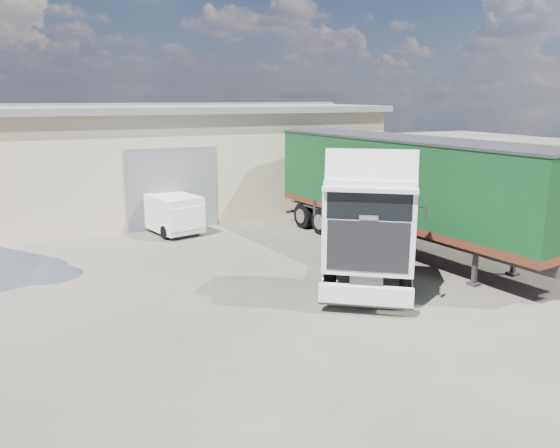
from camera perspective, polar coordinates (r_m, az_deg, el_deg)
name	(u,v)px	position (r m, az deg, el deg)	size (l,w,h in m)	color
ground	(319,294)	(16.49, 4.05, -7.30)	(120.00, 120.00, 0.00)	black
warehouse	(66,159)	(29.78, -21.49, 6.32)	(30.60, 12.60, 5.42)	#BBAE90
brick_boundary_wall	(473,194)	(27.55, 19.56, 3.01)	(0.35, 26.00, 2.50)	maroon
tractor_unit	(370,230)	(16.60, 9.38, -0.61)	(5.73, 6.70, 4.41)	black
box_trailer	(405,182)	(21.02, 12.88, 4.27)	(4.45, 13.17, 4.30)	#2D2D30
panel_van	(167,212)	(24.26, -11.69, 1.26)	(2.60, 4.34, 1.66)	black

